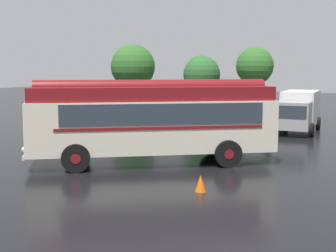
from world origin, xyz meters
name	(u,v)px	position (x,y,z in m)	size (l,w,h in m)	color
ground_plane	(140,159)	(0.00, 0.00, 0.00)	(120.00, 120.00, 0.00)	black
vintage_bus	(152,118)	(0.86, -0.48, 1.89)	(9.66, 7.79, 3.49)	silver
car_near_left	(215,115)	(-0.73, 11.38, 0.85)	(2.23, 4.33, 1.66)	#144C28
car_mid_left	(260,117)	(2.19, 11.78, 0.85)	(2.24, 4.34, 1.66)	#B7BABF
box_van	(299,110)	(4.51, 12.22, 1.36)	(2.50, 5.84, 2.50)	silver
tree_far_left	(133,67)	(-11.35, 18.97, 3.99)	(3.97, 3.97, 6.05)	#4C3823
tree_left_of_centre	(201,73)	(-4.56, 18.42, 3.51)	(3.05, 3.05, 4.99)	#4C3823
tree_centre	(254,66)	(0.10, 17.47, 4.06)	(2.84, 2.84, 5.52)	#4C3823
traffic_cone	(200,183)	(4.39, -3.81, 0.28)	(0.36, 0.36, 0.55)	orange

